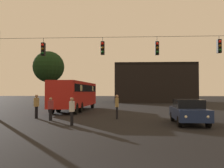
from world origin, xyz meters
The scene contains 10 objects.
ground_plane centered at (0.00, 24.50, 0.00)m, with size 168.00×168.00×0.00m, color black.
overhead_signal_span centered at (-0.05, 13.25, 3.83)m, with size 20.13×0.44×6.54m.
city_bus centered at (-5.82, 21.62, 1.87)m, with size 3.03×11.11×3.00m.
car_near_right centered at (3.46, 11.25, 0.80)m, with size 1.99×4.40×1.52m.
pedestrian_crossing_left centered at (-7.17, 13.84, 1.02)m, with size 0.32×0.41×1.79m.
pedestrian_crossing_center centered at (-5.68, 12.55, 0.90)m, with size 0.33×0.41×1.60m.
pedestrian_crossing_right centered at (-1.10, 13.78, 1.02)m, with size 0.24×0.36×1.78m.
pedestrian_trailing centered at (-3.63, 10.07, 0.94)m, with size 0.27×0.38×1.66m.
corner_building centered at (4.88, 44.80, 3.62)m, with size 14.68×11.14×7.23m.
tree_left_silhouette centered at (-11.47, 30.17, 5.53)m, with size 4.44×4.44×7.77m.
Camera 1 is at (-0.42, -4.44, 2.01)m, focal length 39.69 mm.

